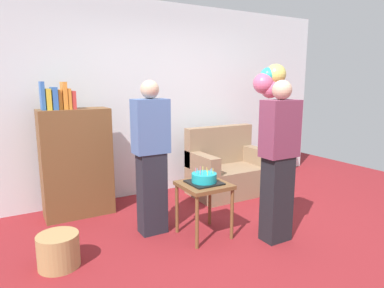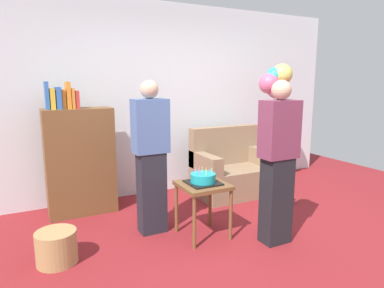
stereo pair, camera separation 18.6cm
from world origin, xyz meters
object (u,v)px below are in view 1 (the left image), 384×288
at_px(side_table, 204,191).
at_px(birthday_cake, 204,179).
at_px(balloon_bunch, 269,81).
at_px(person_blowing_candles, 151,157).
at_px(handbag, 281,194).
at_px(couch, 227,170).
at_px(wicker_basket, 58,251).
at_px(bookshelf, 76,160).
at_px(person_holding_cake, 279,161).

bearing_deg(side_table, birthday_cake, -102.94).
bearing_deg(birthday_cake, balloon_bunch, 29.01).
bearing_deg(balloon_bunch, side_table, -150.99).
bearing_deg(birthday_cake, person_blowing_candles, 141.10).
relative_size(handbag, balloon_bunch, 0.15).
distance_m(couch, balloon_bunch, 1.46).
relative_size(wicker_basket, balloon_bunch, 0.19).
bearing_deg(person_blowing_candles, bookshelf, 111.54).
height_order(couch, handbag, couch).
distance_m(birthday_cake, balloon_bunch, 2.21).
distance_m(birthday_cake, person_blowing_candles, 0.60).
height_order(bookshelf, person_blowing_candles, person_blowing_candles).
distance_m(side_table, wicker_basket, 1.48).
distance_m(person_blowing_candles, balloon_bunch, 2.38).
height_order(wicker_basket, balloon_bunch, balloon_bunch).
bearing_deg(couch, handbag, -57.28).
bearing_deg(handbag, person_blowing_candles, -179.84).
height_order(person_holding_cake, handbag, person_holding_cake).
relative_size(side_table, balloon_bunch, 0.31).
bearing_deg(side_table, person_blowing_candles, 141.10).
height_order(side_table, balloon_bunch, balloon_bunch).
height_order(couch, bookshelf, bookshelf).
distance_m(couch, person_holding_cake, 1.62).
height_order(couch, birthday_cake, couch).
bearing_deg(bookshelf, person_holding_cake, -46.54).
height_order(person_holding_cake, balloon_bunch, balloon_bunch).
bearing_deg(wicker_basket, couch, 20.10).
xyz_separation_m(bookshelf, handbag, (2.49, -0.90, -0.58)).
relative_size(side_table, handbag, 2.06).
bearing_deg(balloon_bunch, person_blowing_candles, -164.34).
height_order(birthday_cake, handbag, birthday_cake).
relative_size(side_table, person_holding_cake, 0.35).
height_order(bookshelf, balloon_bunch, balloon_bunch).
relative_size(bookshelf, person_blowing_candles, 0.99).
relative_size(couch, person_blowing_candles, 0.67).
height_order(handbag, balloon_bunch, balloon_bunch).
xyz_separation_m(side_table, balloon_bunch, (1.72, 0.96, 1.13)).
xyz_separation_m(birthday_cake, handbag, (1.47, 0.36, -0.53)).
bearing_deg(person_holding_cake, balloon_bunch, -109.85).
bearing_deg(side_table, wicker_basket, 175.27).
distance_m(couch, person_blowing_candles, 1.69).
height_order(birthday_cake, person_blowing_candles, person_blowing_candles).
height_order(couch, balloon_bunch, balloon_bunch).
xyz_separation_m(side_table, birthday_cake, (-0.00, -0.00, 0.14)).
distance_m(couch, birthday_cake, 1.49).
bearing_deg(couch, person_holding_cake, -106.92).
bearing_deg(couch, birthday_cake, -135.43).
height_order(bookshelf, birthday_cake, bookshelf).
bearing_deg(balloon_bunch, bookshelf, 173.74).
bearing_deg(person_holding_cake, birthday_cake, -18.13).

